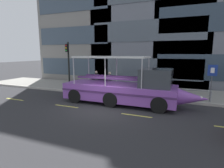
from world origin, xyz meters
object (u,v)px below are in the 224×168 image
(traffic_light_pole, at_px, (68,61))
(pedestrian_mid_right, at_px, (110,79))
(pedestrian_near_stern, at_px, (96,78))
(duck_tour_boat, at_px, (127,89))
(pedestrian_near_bow, at_px, (170,82))
(parking_sign, at_px, (212,77))
(pedestrian_mid_left, at_px, (143,81))

(traffic_light_pole, distance_m, pedestrian_mid_right, 4.39)
(traffic_light_pole, xyz_separation_m, pedestrian_near_stern, (2.71, 0.44, -1.58))
(duck_tour_boat, relative_size, pedestrian_near_bow, 5.64)
(parking_sign, relative_size, duck_tour_boat, 0.26)
(duck_tour_boat, relative_size, pedestrian_near_stern, 5.61)
(pedestrian_near_stern, bearing_deg, duck_tour_boat, -37.32)
(pedestrian_near_bow, xyz_separation_m, pedestrian_mid_right, (-5.11, -0.45, -0.01))
(parking_sign, xyz_separation_m, pedestrian_near_bow, (-2.79, 1.00, -0.69))
(traffic_light_pole, height_order, duck_tour_boat, traffic_light_pole)
(duck_tour_boat, bearing_deg, pedestrian_near_bow, 52.15)
(pedestrian_mid_left, xyz_separation_m, pedestrian_near_stern, (-4.25, -0.27, 0.01))
(pedestrian_near_bow, xyz_separation_m, pedestrian_mid_left, (-2.22, -0.13, -0.01))
(traffic_light_pole, bearing_deg, pedestrian_mid_left, 5.77)
(parking_sign, height_order, pedestrian_near_stern, parking_sign)
(traffic_light_pole, height_order, pedestrian_mid_right, traffic_light_pole)
(parking_sign, relative_size, pedestrian_mid_left, 1.49)
(pedestrian_near_bow, height_order, pedestrian_mid_right, pedestrian_near_bow)
(parking_sign, distance_m, pedestrian_mid_left, 5.13)
(traffic_light_pole, height_order, pedestrian_mid_left, traffic_light_pole)
(pedestrian_mid_left, bearing_deg, duck_tour_boat, -96.66)
(parking_sign, bearing_deg, pedestrian_near_stern, 176.26)
(pedestrian_mid_right, relative_size, pedestrian_near_stern, 0.98)
(pedestrian_mid_left, bearing_deg, pedestrian_near_stern, -176.40)
(pedestrian_near_stern, bearing_deg, parking_sign, -3.74)
(duck_tour_boat, distance_m, pedestrian_near_bow, 4.24)
(parking_sign, bearing_deg, duck_tour_boat, -156.46)
(pedestrian_mid_right, bearing_deg, pedestrian_near_bow, 5.02)
(parking_sign, bearing_deg, traffic_light_pole, 179.19)
(traffic_light_pole, height_order, parking_sign, traffic_light_pole)
(pedestrian_near_bow, xyz_separation_m, pedestrian_near_stern, (-6.47, -0.39, 0.00))
(traffic_light_pole, distance_m, parking_sign, 12.01)
(traffic_light_pole, xyz_separation_m, parking_sign, (11.97, -0.17, -0.89))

